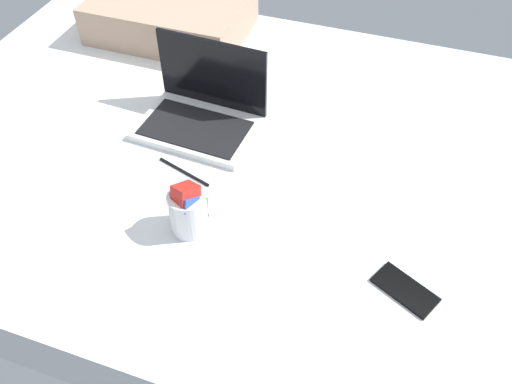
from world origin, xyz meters
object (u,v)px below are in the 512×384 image
object	(u,v)px
snack_cup	(188,210)
pillow	(171,16)
laptop	(202,112)
cell_phone	(405,290)

from	to	relation	value
snack_cup	pillow	xyz separation A→B (cm)	(-42.71, 80.17, 0.22)
laptop	snack_cup	xyz separation A→B (cm)	(12.49, -36.71, 1.87)
laptop	snack_cup	bearing A→B (deg)	-68.07
laptop	cell_phone	size ratio (longest dim) A/B	2.44
snack_cup	cell_phone	size ratio (longest dim) A/B	1.06
snack_cup	pillow	bearing A→B (deg)	118.04
laptop	pillow	bearing A→B (deg)	127.94
laptop	cell_phone	world-z (taller)	laptop
snack_cup	pillow	size ratio (longest dim) A/B	0.29
laptop	snack_cup	distance (cm)	38.82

